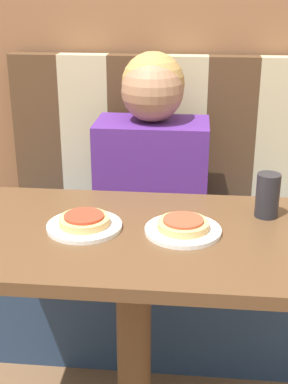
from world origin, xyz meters
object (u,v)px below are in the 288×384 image
pizza_left (84,220)px  person (152,144)px  plate_left (84,226)px  pizza_right (183,224)px  drinking_cup (268,195)px  plate_right (183,230)px

pizza_left → person: bearing=77.2°
plate_left → pizza_right: 0.27m
person → pizza_right: person is taller
pizza_right → pizza_left: bearing=180.0°
pizza_left → pizza_right: 0.27m
pizza_right → drinking_cup: size_ratio=1.09×
plate_left → plate_right: same height
person → plate_left: 0.60m
pizza_left → plate_right: bearing=0.0°
pizza_right → drinking_cup: drinking_cup is taller
plate_right → pizza_left: (-0.27, 0.00, 0.02)m
plate_left → pizza_left: (0.00, 0.00, 0.02)m
person → drinking_cup: size_ratio=5.07×
plate_right → drinking_cup: (0.23, 0.13, 0.06)m
plate_right → pizza_right: size_ratio=1.48×
plate_left → plate_right: size_ratio=1.00×
pizza_left → drinking_cup: size_ratio=1.09×
plate_left → drinking_cup: size_ratio=1.61×
pizza_left → pizza_right: same height
person → drinking_cup: person is taller
person → plate_left: (-0.13, -0.58, -0.06)m
pizza_left → pizza_right: bearing=0.0°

